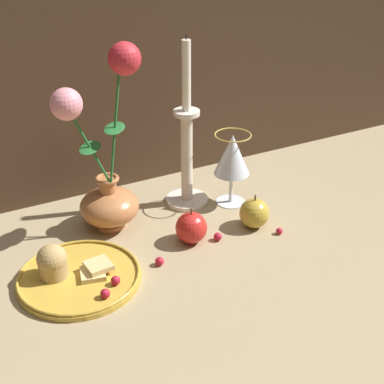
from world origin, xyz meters
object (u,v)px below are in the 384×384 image
apple_beside_vase (191,228)px  candlestick (187,154)px  plate_with_pastries (74,273)px  vase (106,176)px  apple_near_glass (254,213)px  wine_glass (232,157)px

apple_beside_vase → candlestick: bearing=65.9°
plate_with_pastries → apple_beside_vase: bearing=3.2°
plate_with_pastries → apple_beside_vase: apple_beside_vase is taller
vase → apple_near_glass: size_ratio=5.16×
wine_glass → apple_beside_vase: wine_glass is taller
candlestick → apple_beside_vase: bearing=-114.1°
plate_with_pastries → apple_beside_vase: 0.25m
plate_with_pastries → wine_glass: (0.41, 0.12, 0.10)m
plate_with_pastries → candlestick: (0.32, 0.16, 0.11)m
wine_glass → candlestick: bearing=151.7°
vase → wine_glass: vase is taller
vase → apple_beside_vase: (0.13, -0.13, -0.09)m
plate_with_pastries → candlestick: candlestick is taller
wine_glass → candlestick: 0.10m
vase → candlestick: vase is taller
apple_beside_vase → apple_near_glass: apple_beside_vase is taller
wine_glass → apple_beside_vase: bearing=-146.9°
candlestick → apple_beside_vase: (-0.07, -0.15, -0.09)m
plate_with_pastries → apple_near_glass: size_ratio=3.00×
vase → wine_glass: (0.29, -0.03, -0.01)m
plate_with_pastries → candlestick: size_ratio=0.60×
vase → wine_glass: 0.29m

